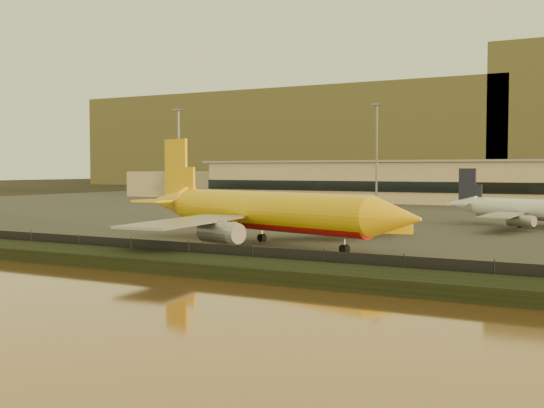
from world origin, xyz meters
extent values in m
plane|color=black|center=(0.00, 0.00, 0.00)|extent=(900.00, 900.00, 0.00)
cube|color=black|center=(0.00, -17.00, 0.70)|extent=(320.00, 7.00, 1.40)
cube|color=#2D2D2D|center=(0.00, 95.00, 0.10)|extent=(320.00, 220.00, 0.20)
cube|color=black|center=(0.00, -13.00, 1.30)|extent=(300.00, 0.05, 2.20)
cube|color=tan|center=(0.00, 125.00, 6.20)|extent=(160.00, 22.00, 12.00)
cube|color=black|center=(0.00, 113.80, 5.20)|extent=(160.00, 0.60, 3.00)
cube|color=gray|center=(0.00, 125.00, 12.50)|extent=(164.00, 24.00, 0.60)
cube|color=tan|center=(-95.00, 129.00, 4.70)|extent=(50.00, 18.00, 9.00)
cylinder|color=slate|center=(-60.00, 70.00, 12.70)|extent=(0.50, 0.50, 25.00)
cube|color=slate|center=(-60.00, 70.00, 25.40)|extent=(2.20, 2.20, 0.40)
cylinder|color=slate|center=(-10.00, 80.00, 12.70)|extent=(0.50, 0.50, 25.00)
cube|color=slate|center=(-10.00, 80.00, 25.40)|extent=(2.20, 2.20, 0.40)
cube|color=brown|center=(-140.00, 340.00, 27.50)|extent=(260.00, 160.00, 55.00)
cylinder|color=yellow|center=(1.36, 6.21, 4.85)|extent=(33.88, 14.31, 4.89)
cylinder|color=red|center=(1.36, 6.21, 3.99)|extent=(32.67, 13.01, 3.82)
cone|color=yellow|center=(20.76, 0.46, 4.85)|extent=(7.71, 6.56, 4.89)
cone|color=yellow|center=(-18.95, 12.21, 5.22)|extent=(9.51, 7.10, 4.89)
cube|color=yellow|center=(-18.05, 11.95, 10.60)|extent=(5.08, 1.84, 8.57)
cube|color=yellow|center=(-15.76, 16.37, 5.58)|extent=(6.51, 6.50, 0.29)
cube|color=yellow|center=(-18.53, 6.99, 5.58)|extent=(4.83, 4.77, 0.29)
cube|color=gray|center=(4.15, 18.97, 3.99)|extent=(18.34, 20.68, 0.29)
cylinder|color=gray|center=(5.51, 15.26, 2.65)|extent=(6.18, 4.18, 2.69)
cube|color=gray|center=(-3.24, -6.03, 3.99)|extent=(8.59, 21.71, 0.29)
cylinder|color=gray|center=(-0.09, -3.65, 2.65)|extent=(6.18, 4.18, 2.69)
cylinder|color=black|center=(13.77, 2.53, 0.74)|extent=(1.28, 1.13, 1.08)
cylinder|color=slate|center=(13.77, 2.53, 1.30)|extent=(0.19, 0.19, 2.20)
cylinder|color=black|center=(-2.65, 5.09, 0.74)|extent=(1.28, 1.13, 1.08)
cylinder|color=slate|center=(-2.65, 5.09, 1.30)|extent=(0.19, 0.19, 2.20)
cylinder|color=black|center=(-1.40, 9.32, 0.74)|extent=(1.28, 1.13, 1.08)
cylinder|color=slate|center=(-1.40, 9.32, 1.30)|extent=(0.19, 0.19, 2.20)
cylinder|color=silver|center=(29.76, 49.95, 3.43)|extent=(23.72, 13.21, 3.40)
cylinder|color=gray|center=(29.76, 49.95, 2.84)|extent=(22.79, 12.25, 2.65)
cone|color=silver|center=(15.82, 56.27, 3.69)|extent=(6.98, 5.63, 3.40)
cube|color=#1C1D33|center=(16.44, 55.99, 7.43)|extent=(3.52, 1.79, 5.95)
cube|color=silver|center=(18.46, 58.81, 3.94)|extent=(4.69, 4.68, 0.20)
cube|color=silver|center=(15.65, 52.61, 3.94)|extent=(3.74, 3.59, 0.20)
cube|color=gray|center=(25.28, 41.71, 2.84)|extent=(5.39, 15.49, 0.20)
cylinder|color=gray|center=(27.78, 43.10, 1.90)|extent=(4.49, 3.39, 1.87)
cylinder|color=black|center=(26.81, 49.61, 0.57)|extent=(0.93, 0.85, 0.75)
cylinder|color=slate|center=(26.81, 49.61, 0.97)|extent=(0.18, 0.18, 1.53)
cylinder|color=black|center=(28.07, 52.40, 0.57)|extent=(0.93, 0.85, 0.75)
cylinder|color=slate|center=(28.07, 52.40, 0.97)|extent=(0.18, 0.18, 1.53)
cube|color=yellow|center=(11.73, 29.72, 1.17)|extent=(4.63, 2.76, 1.95)
cube|color=silver|center=(-15.39, 30.40, 1.20)|extent=(4.85, 3.52, 1.99)
camera|label=1|loc=(44.84, -73.16, 10.40)|focal=45.00mm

